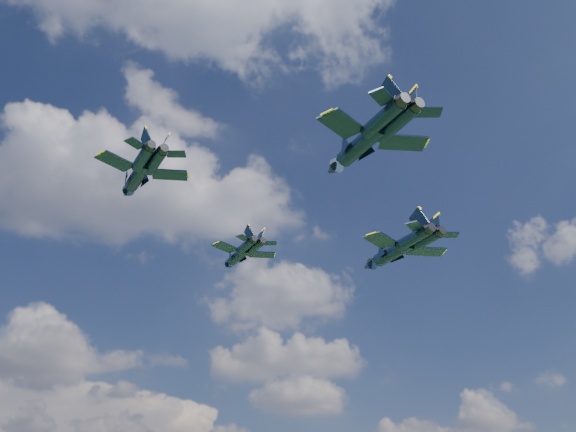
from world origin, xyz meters
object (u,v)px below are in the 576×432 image
Objects in this scene: jet_right at (392,252)px; jet_lead at (238,255)px; jet_slot at (359,145)px; jet_left at (137,176)px.

jet_lead is at bearing 133.57° from jet_right.
jet_right is at bearing 46.98° from jet_slot.
jet_slot is (25.03, -13.01, -1.28)m from jet_left.
jet_left is 37.99m from jet_right.
jet_left reaches higher than jet_lead.
jet_lead is at bearing 37.00° from jet_left.
jet_left is at bearing -142.62° from jet_lead.
jet_slot is at bearing -47.14° from jet_left.
jet_left reaches higher than jet_slot.
jet_lead reaches higher than jet_right.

